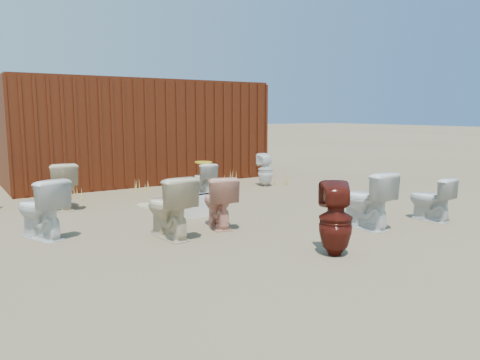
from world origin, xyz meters
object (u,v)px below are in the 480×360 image
toilet_front_c (365,200)px  loose_tank (202,205)px  toilet_back_beige_right (169,207)px  toilet_back_beige_left (63,186)px  toilet_front_pink (219,202)px  toilet_front_e (431,199)px  shipping_container (138,131)px  toilet_back_yellowlid (204,179)px  toilet_front_maroon (336,219)px  toilet_front_a (40,209)px  toilet_back_e (265,170)px

toilet_front_c → loose_tank: size_ratio=1.66×
toilet_back_beige_right → toilet_front_c: bearing=153.2°
toilet_front_c → toilet_back_beige_left: size_ratio=1.03×
toilet_back_beige_left → loose_tank: bearing=141.6°
toilet_front_pink → toilet_front_e: toilet_front_pink is taller
shipping_container → toilet_back_yellowlid: size_ratio=9.29×
toilet_front_c → toilet_front_maroon: (-1.28, -0.71, 0.02)m
toilet_front_a → toilet_front_maroon: toilet_front_maroon is taller
toilet_back_yellowlid → loose_tank: (-0.96, -1.71, -0.15)m
toilet_front_a → toilet_back_e: toilet_front_a is taller
shipping_container → toilet_front_c: (0.94, -6.44, -0.79)m
toilet_front_a → toilet_front_pink: size_ratio=1.06×
toilet_front_c → toilet_front_a: bearing=-27.4°
toilet_front_maroon → toilet_front_c: bearing=-115.8°
toilet_front_pink → loose_tank: bearing=-86.5°
toilet_front_a → toilet_front_e: 5.63m
toilet_front_a → toilet_back_yellowlid: size_ratio=1.24×
toilet_front_c → toilet_front_e: bearing=168.2°
toilet_front_maroon → toilet_back_beige_right: (-1.30, 1.75, -0.01)m
shipping_container → toilet_back_e: bearing=-51.0°
shipping_container → toilet_back_beige_left: size_ratio=7.44×
shipping_container → toilet_back_beige_right: 5.70m
toilet_front_maroon → toilet_back_beige_left: bearing=-30.5°
toilet_front_a → toilet_back_e: size_ratio=1.09×
toilet_front_e → toilet_back_beige_left: 6.03m
toilet_back_beige_right → loose_tank: size_ratio=1.67×
toilet_front_maroon → toilet_back_yellowlid: (0.67, 4.41, -0.11)m
toilet_front_pink → toilet_back_beige_right: toilet_back_beige_right is taller
toilet_front_a → toilet_back_e: (5.10, 2.01, -0.03)m
toilet_back_yellowlid → toilet_back_e: 1.72m
toilet_back_beige_right → toilet_front_pink: bearing=-174.9°
shipping_container → toilet_back_beige_right: shipping_container is taller
toilet_front_a → toilet_back_beige_right: bearing=127.4°
toilet_front_maroon → toilet_back_yellowlid: size_ratio=1.33×
toilet_back_beige_right → toilet_front_e: bearing=156.9°
toilet_back_yellowlid → toilet_back_beige_right: bearing=58.0°
toilet_front_pink → toilet_back_beige_right: (-0.84, -0.15, 0.04)m
toilet_back_yellowlid → toilet_front_c: bearing=103.8°
toilet_front_pink → loose_tank: toilet_front_pink is taller
toilet_front_a → loose_tank: (2.43, 0.07, -0.23)m
toilet_front_maroon → toilet_back_beige_right: 2.18m
toilet_front_a → toilet_front_pink: toilet_front_a is taller
toilet_front_c → toilet_front_maroon: bearing=27.2°
toilet_front_a → toilet_back_beige_left: (0.69, 1.86, 0.00)m
toilet_front_a → toilet_front_maroon: bearing=115.1°
toilet_front_maroon → toilet_back_e: bearing=-81.9°
toilet_front_e → toilet_back_e: toilet_back_e is taller
toilet_front_e → toilet_back_yellowlid: (-1.82, 3.91, -0.02)m
toilet_front_pink → toilet_back_beige_right: 0.86m
toilet_back_beige_left → toilet_back_beige_right: toilet_back_beige_right is taller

